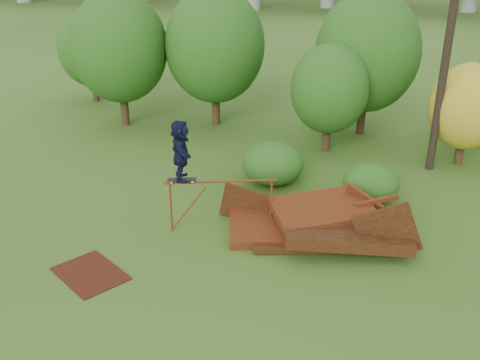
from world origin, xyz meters
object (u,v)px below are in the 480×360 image
(skater, at_px, (181,150))
(utility_pole, at_px, (453,14))
(flat_plate, at_px, (90,274))
(scrap_pile, at_px, (317,224))

(skater, xyz_separation_m, utility_pole, (6.67, 7.05, 3.01))
(skater, xyz_separation_m, flat_plate, (-1.31, -2.80, -2.42))
(flat_plate, bearing_deg, utility_pole, 50.99)
(skater, bearing_deg, flat_plate, 129.07)
(utility_pole, bearing_deg, scrap_pile, -115.85)
(scrap_pile, relative_size, skater, 3.48)
(skater, distance_m, utility_pole, 10.16)
(flat_plate, bearing_deg, skater, 64.86)
(flat_plate, relative_size, utility_pole, 0.17)
(scrap_pile, distance_m, utility_pole, 8.56)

